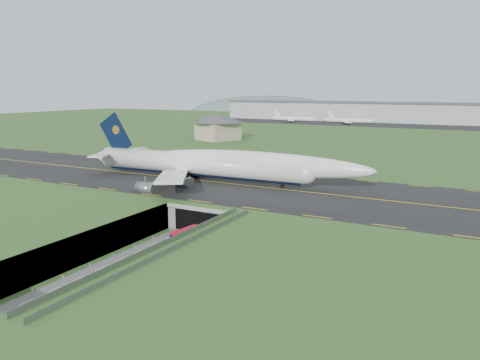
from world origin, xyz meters
The scene contains 10 objects.
ground centered at (0.00, 0.00, 0.00)m, with size 900.00×900.00×0.00m, color #345E25.
airfield_deck centered at (0.00, 0.00, 3.00)m, with size 800.00×800.00×6.00m, color gray.
trench_road centered at (0.00, -7.50, 0.10)m, with size 12.00×75.00×0.20m, color slate.
taxiway centered at (0.00, 33.00, 6.09)m, with size 800.00×44.00×0.18m, color black.
tunnel_portal centered at (0.00, 16.71, 3.33)m, with size 17.00×22.30×6.00m.
guideway centered at (11.00, -19.11, 5.32)m, with size 3.00×53.00×7.05m.
jumbo_jet centered at (-10.43, 33.34, 11.10)m, with size 87.31×57.39×19.00m.
shuttle_tram centered at (2.42, 0.62, 1.71)m, with size 3.78×7.94×3.12m.
service_building centered at (-65.72, 126.91, 14.00)m, with size 32.42×32.42×13.51m.
cargo_terminal centered at (-0.13, 299.41, 13.96)m, with size 320.00×67.00×15.60m.
Camera 1 is at (55.07, -75.05, 31.32)m, focal length 35.00 mm.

